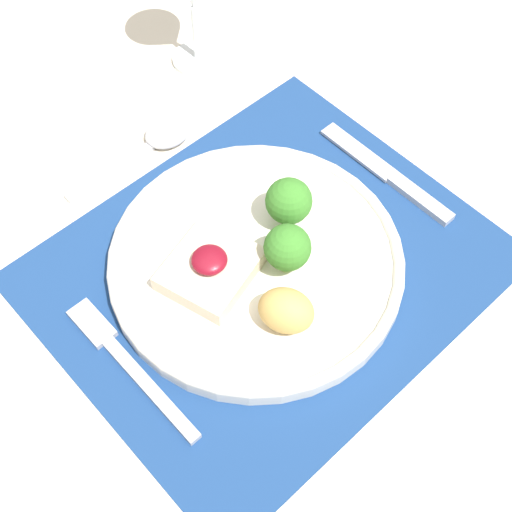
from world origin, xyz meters
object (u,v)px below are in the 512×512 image
(dinner_plate, at_px, (257,260))
(fork, at_px, (124,359))
(spoon, at_px, (159,138))
(knife, at_px, (394,179))

(dinner_plate, distance_m, fork, 0.16)
(dinner_plate, bearing_deg, spoon, 80.33)
(dinner_plate, height_order, spoon, dinner_plate)
(dinner_plate, relative_size, knife, 1.64)
(knife, xyz_separation_m, spoon, (-0.15, 0.22, 0.00))
(dinner_plate, distance_m, knife, 0.19)
(knife, bearing_deg, dinner_plate, 173.82)
(fork, distance_m, knife, 0.35)
(knife, relative_size, spoon, 1.08)
(knife, bearing_deg, fork, 174.92)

